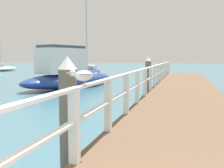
# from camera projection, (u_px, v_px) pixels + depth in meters

# --- Properties ---
(pier_deck) EXTENTS (2.84, 23.56, 0.43)m
(pier_deck) POSITION_uv_depth(u_px,v_px,m) (184.00, 92.00, 12.18)
(pier_deck) COLOR brown
(pier_deck) RESTS_ON ground_plane
(pier_railing) EXTENTS (0.12, 22.08, 0.99)m
(pier_railing) POSITION_uv_depth(u_px,v_px,m) (155.00, 74.00, 12.45)
(pier_railing) COLOR white
(pier_railing) RESTS_ON pier_deck
(dock_piling_near) EXTENTS (0.29, 0.29, 1.82)m
(dock_piling_near) POSITION_uv_depth(u_px,v_px,m) (68.00, 114.00, 4.15)
(dock_piling_near) COLOR #6B6056
(dock_piling_near) RESTS_ON ground_plane
(dock_piling_far) EXTENTS (0.29, 0.29, 1.82)m
(dock_piling_far) POSITION_uv_depth(u_px,v_px,m) (148.00, 75.00, 13.08)
(dock_piling_far) COLOR #6B6056
(dock_piling_far) RESTS_ON ground_plane
(seagull_foreground) EXTENTS (0.33, 0.40, 0.21)m
(seagull_foreground) POSITION_uv_depth(u_px,v_px,m) (83.00, 75.00, 3.70)
(seagull_foreground) COLOR white
(seagull_foreground) RESTS_ON pier_railing
(boat_5) EXTENTS (3.13, 6.69, 7.79)m
(boat_5) POSITION_uv_depth(u_px,v_px,m) (88.00, 71.00, 26.36)
(boat_5) COLOR navy
(boat_5) RESTS_ON ground_plane
(boat_6) EXTENTS (4.43, 7.56, 2.47)m
(boat_6) POSITION_uv_depth(u_px,v_px,m) (68.00, 74.00, 15.78)
(boat_6) COLOR navy
(boat_6) RESTS_ON ground_plane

